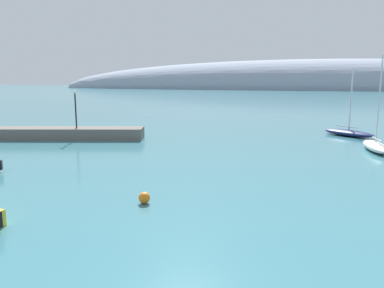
{
  "coord_description": "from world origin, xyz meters",
  "views": [
    {
      "loc": [
        6.21,
        -4.07,
        6.96
      ],
      "look_at": [
        -1.48,
        27.47,
        1.33
      ],
      "focal_mm": 36.4,
      "sensor_mm": 36.0,
      "label": 1
    }
  ],
  "objects_px": {
    "sailboat_navy_end_of_line": "(349,132)",
    "sailboat_white_mid_mooring": "(376,146)",
    "mooring_buoy_orange": "(144,198)",
    "harbor_lamp_post": "(75,105)"
  },
  "relations": [
    {
      "from": "sailboat_navy_end_of_line",
      "to": "sailboat_white_mid_mooring",
      "type": "bearing_deg",
      "value": -41.56
    },
    {
      "from": "sailboat_white_mid_mooring",
      "to": "mooring_buoy_orange",
      "type": "xyz_separation_m",
      "value": [
        -15.82,
        -19.84,
        -0.17
      ]
    },
    {
      "from": "mooring_buoy_orange",
      "to": "harbor_lamp_post",
      "type": "bearing_deg",
      "value": 128.44
    },
    {
      "from": "sailboat_navy_end_of_line",
      "to": "mooring_buoy_orange",
      "type": "bearing_deg",
      "value": -74.76
    },
    {
      "from": "sailboat_navy_end_of_line",
      "to": "mooring_buoy_orange",
      "type": "distance_m",
      "value": 32.77
    },
    {
      "from": "harbor_lamp_post",
      "to": "sailboat_navy_end_of_line",
      "type": "bearing_deg",
      "value": 18.8
    },
    {
      "from": "sailboat_white_mid_mooring",
      "to": "mooring_buoy_orange",
      "type": "relative_size",
      "value": 13.74
    },
    {
      "from": "sailboat_white_mid_mooring",
      "to": "sailboat_navy_end_of_line",
      "type": "relative_size",
      "value": 1.14
    },
    {
      "from": "sailboat_white_mid_mooring",
      "to": "mooring_buoy_orange",
      "type": "distance_m",
      "value": 25.37
    },
    {
      "from": "sailboat_white_mid_mooring",
      "to": "harbor_lamp_post",
      "type": "bearing_deg",
      "value": 87.32
    }
  ]
}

